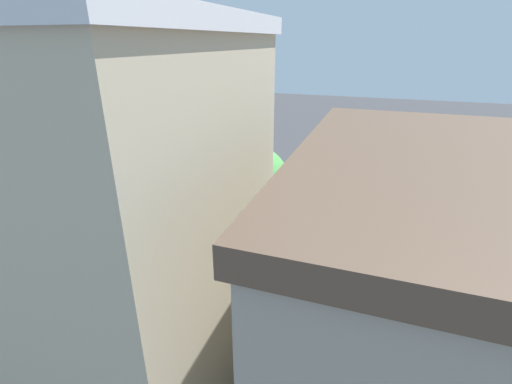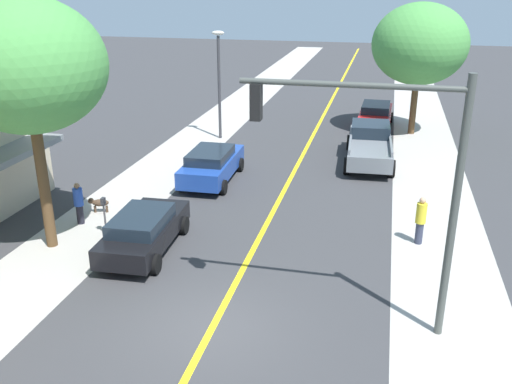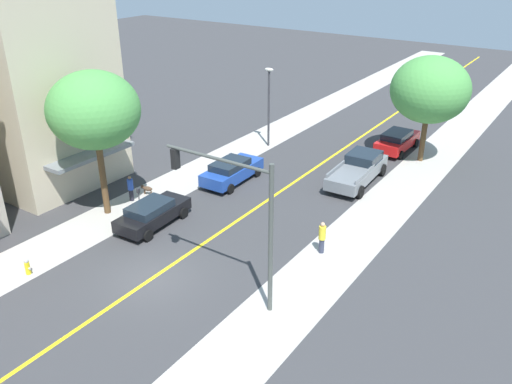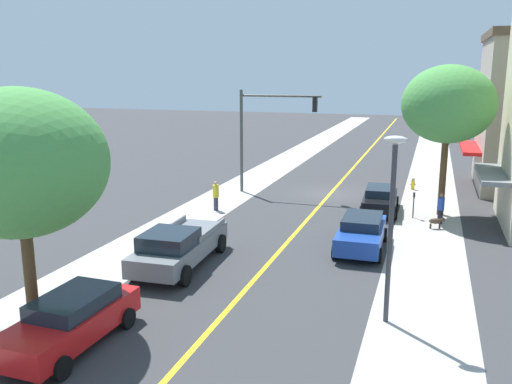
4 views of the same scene
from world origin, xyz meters
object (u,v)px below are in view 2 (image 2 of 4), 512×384
(pedestrian_yellow_shirt, at_px, (421,219))
(pedestrian_blue_shirt, at_px, (79,203))
(street_tree_left_near, at_px, (27,66))
(street_tree_right_corner, at_px, (420,44))
(grey_pickup_truck, at_px, (370,144))
(parking_meter, at_px, (104,211))
(red_sedan_right_curb, at_px, (376,115))
(traffic_light_mast, at_px, (390,163))
(small_dog, at_px, (99,203))
(street_lamp, at_px, (219,73))
(black_sedan_left_curb, at_px, (144,230))
(blue_sedan_left_curb, at_px, (212,164))

(pedestrian_yellow_shirt, distance_m, pedestrian_blue_shirt, 12.34)
(street_tree_left_near, bearing_deg, street_tree_right_corner, 55.54)
(pedestrian_yellow_shirt, bearing_deg, grey_pickup_truck, 43.39)
(street_tree_left_near, distance_m, street_tree_right_corner, 21.95)
(parking_meter, relative_size, pedestrian_blue_shirt, 0.88)
(red_sedan_right_curb, bearing_deg, parking_meter, 154.93)
(traffic_light_mast, xyz_separation_m, small_dog, (-10.83, 5.29, -4.14))
(red_sedan_right_curb, bearing_deg, street_tree_left_near, 152.98)
(street_lamp, xyz_separation_m, grey_pickup_truck, (8.49, -2.43, -2.84))
(parking_meter, height_order, street_lamp, street_lamp)
(traffic_light_mast, relative_size, small_dog, 8.29)
(pedestrian_blue_shirt, bearing_deg, traffic_light_mast, -147.45)
(street_tree_left_near, height_order, black_sedan_left_curb, street_tree_left_near)
(street_tree_right_corner, distance_m, pedestrian_yellow_shirt, 15.62)
(traffic_light_mast, relative_size, pedestrian_yellow_shirt, 3.91)
(street_tree_right_corner, relative_size, black_sedan_left_curb, 1.62)
(street_tree_left_near, distance_m, red_sedan_right_curb, 22.23)
(red_sedan_right_curb, distance_m, grey_pickup_truck, 6.88)
(parking_meter, height_order, black_sedan_left_curb, parking_meter)
(black_sedan_left_curb, bearing_deg, pedestrian_blue_shirt, 62.24)
(parking_meter, distance_m, pedestrian_blue_shirt, 1.56)
(street_tree_right_corner, height_order, pedestrian_blue_shirt, street_tree_right_corner)
(black_sedan_left_curb, distance_m, grey_pickup_truck, 13.64)
(grey_pickup_truck, bearing_deg, pedestrian_yellow_shirt, -169.53)
(street_tree_right_corner, height_order, traffic_light_mast, street_tree_right_corner)
(street_lamp, bearing_deg, street_tree_left_near, -96.75)
(black_sedan_left_curb, distance_m, pedestrian_blue_shirt, 3.60)
(black_sedan_left_curb, relative_size, small_dog, 5.66)
(street_tree_right_corner, xyz_separation_m, red_sedan_right_curb, (-2.13, 0.91, -4.33))
(pedestrian_yellow_shirt, height_order, small_dog, pedestrian_yellow_shirt)
(parking_meter, bearing_deg, red_sedan_right_curb, 63.54)
(parking_meter, distance_m, red_sedan_right_curb, 19.87)
(red_sedan_right_curb, bearing_deg, pedestrian_yellow_shirt, -171.34)
(blue_sedan_left_curb, xyz_separation_m, small_dog, (-3.23, -4.49, -0.40))
(street_lamp, xyz_separation_m, pedestrian_yellow_shirt, (10.59, -11.50, -2.82))
(street_lamp, bearing_deg, black_sedan_left_curb, -83.70)
(street_tree_right_corner, bearing_deg, grey_pickup_truck, -110.18)
(street_tree_left_near, distance_m, parking_meter, 5.50)
(black_sedan_left_curb, relative_size, pedestrian_yellow_shirt, 2.67)
(street_tree_right_corner, bearing_deg, pedestrian_blue_shirt, -127.41)
(parking_meter, height_order, small_dog, parking_meter)
(traffic_light_mast, height_order, red_sedan_right_curb, traffic_light_mast)
(street_tree_right_corner, bearing_deg, small_dog, -129.04)
(street_lamp, relative_size, small_dog, 7.36)
(black_sedan_left_curb, relative_size, grey_pickup_truck, 0.76)
(street_tree_left_near, bearing_deg, pedestrian_blue_shirt, 89.20)
(parking_meter, relative_size, traffic_light_mast, 0.21)
(blue_sedan_left_curb, height_order, grey_pickup_truck, grey_pickup_truck)
(street_tree_right_corner, height_order, grey_pickup_truck, street_tree_right_corner)
(small_dog, bearing_deg, grey_pickup_truck, -153.13)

